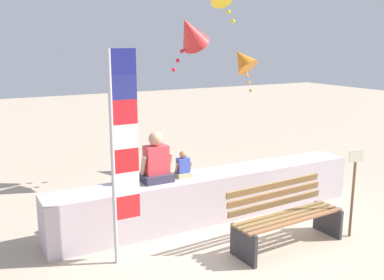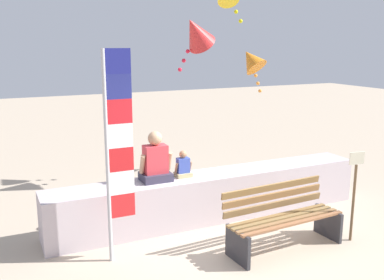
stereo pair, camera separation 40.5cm
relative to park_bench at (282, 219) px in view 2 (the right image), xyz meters
name	(u,v)px [view 2 (the right image)]	position (x,y,z in m)	size (l,w,h in m)	color
ground_plane	(239,238)	(-0.41, 0.50, -0.42)	(40.00, 40.00, 0.00)	#B8A58C
seawall_ledge	(212,196)	(-0.41, 1.37, -0.04)	(5.45, 0.65, 0.77)	#BFB0B6
park_bench	(282,219)	(0.00, 0.00, 0.00)	(1.78, 0.70, 0.88)	#915E3B
person_adult	(155,162)	(-1.38, 1.41, 0.65)	(0.51, 0.38, 0.78)	#363346
person_child	(183,167)	(-0.91, 1.42, 0.52)	(0.28, 0.21, 0.43)	tan
flag_banner	(116,145)	(-2.21, 0.63, 1.17)	(0.37, 0.05, 2.81)	#B7B7BC
kite_red	(196,32)	(0.06, 2.97, 2.65)	(0.97, 0.86, 1.17)	red
kite_orange	(251,60)	(1.70, 3.57, 2.09)	(0.78, 0.83, 1.10)	orange
sign_post	(354,189)	(1.06, -0.27, 0.37)	(0.24, 0.05, 1.35)	brown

